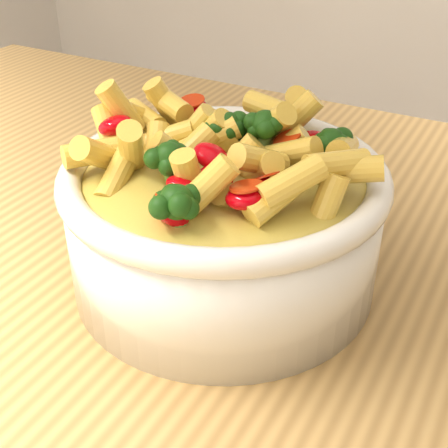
% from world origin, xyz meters
% --- Properties ---
extents(table, '(1.20, 0.80, 0.90)m').
position_xyz_m(table, '(0.00, 0.00, 0.80)').
color(table, tan).
rests_on(table, ground).
extents(serving_bowl, '(0.22, 0.22, 0.10)m').
position_xyz_m(serving_bowl, '(-0.02, 0.02, 0.95)').
color(serving_bowl, white).
rests_on(serving_bowl, table).
extents(pasta_salad, '(0.17, 0.17, 0.04)m').
position_xyz_m(pasta_salad, '(-0.02, 0.02, 1.01)').
color(pasta_salad, '#FFD950').
rests_on(pasta_salad, serving_bowl).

